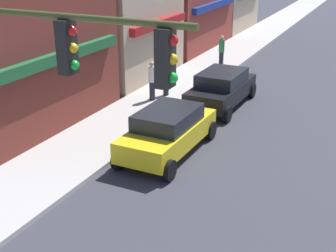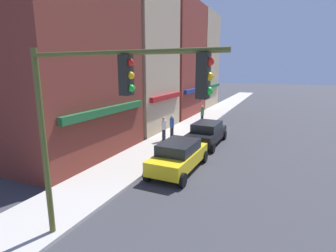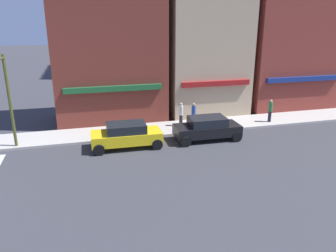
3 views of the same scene
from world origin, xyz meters
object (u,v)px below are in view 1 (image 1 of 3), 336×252
(sedan_black, at_px, (221,88))
(pedestrian_blue_shirt, at_px, (166,76))
(pedestrian_green_top, at_px, (221,51))
(traffic_signal, at_px, (31,87))
(sedan_yellow, at_px, (168,130))
(pedestrian_white_shirt, at_px, (152,80))

(sedan_black, bearing_deg, pedestrian_blue_shirt, 92.05)
(sedan_black, relative_size, pedestrian_green_top, 2.51)
(traffic_signal, xyz_separation_m, pedestrian_blue_shirt, (12.23, 3.06, -3.23))
(sedan_yellow, xyz_separation_m, pedestrian_blue_shirt, (5.42, 2.69, 0.23))
(sedan_yellow, xyz_separation_m, sedan_black, (5.46, 0.00, 0.00))
(sedan_yellow, bearing_deg, pedestrian_white_shirt, 34.23)
(sedan_black, distance_m, pedestrian_white_shirt, 3.09)
(traffic_signal, relative_size, pedestrian_blue_shirt, 3.32)
(sedan_yellow, distance_m, sedan_black, 5.46)
(pedestrian_blue_shirt, bearing_deg, traffic_signal, -147.12)
(pedestrian_green_top, bearing_deg, pedestrian_white_shirt, -134.07)
(sedan_yellow, relative_size, pedestrian_white_shirt, 2.51)
(pedestrian_blue_shirt, xyz_separation_m, pedestrian_white_shirt, (-0.91, 0.25, 0.00))
(traffic_signal, bearing_deg, sedan_black, 1.73)
(traffic_signal, height_order, pedestrian_white_shirt, traffic_signal)
(sedan_black, distance_m, pedestrian_blue_shirt, 2.70)
(pedestrian_green_top, height_order, pedestrian_white_shirt, same)
(traffic_signal, distance_m, sedan_yellow, 7.64)
(traffic_signal, distance_m, sedan_black, 12.75)
(traffic_signal, relative_size, pedestrian_white_shirt, 3.32)
(sedan_black, bearing_deg, pedestrian_white_shirt, 109.08)
(sedan_yellow, height_order, pedestrian_green_top, pedestrian_green_top)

